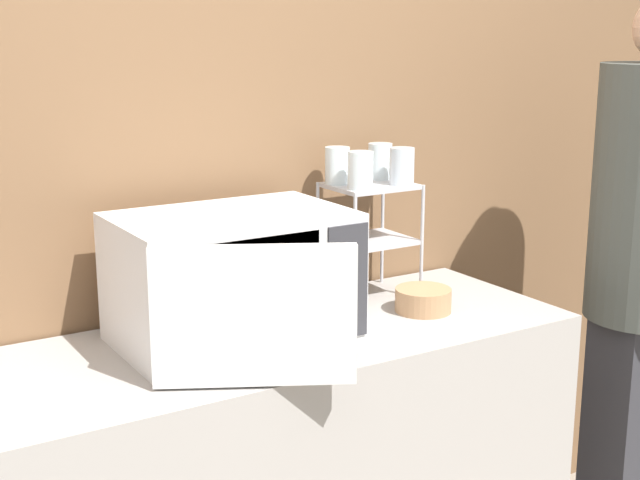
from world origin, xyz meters
TOP-DOWN VIEW (x-y plane):
  - wall_back at (0.00, 0.62)m, footprint 8.00×0.06m
  - microwave at (-0.09, 0.31)m, footprint 0.58×0.60m
  - dish_rack at (0.42, 0.46)m, footprint 0.24×0.20m
  - glass_front_left at (0.35, 0.40)m, footprint 0.07×0.07m
  - glass_back_right at (0.49, 0.51)m, footprint 0.07×0.07m
  - glass_front_right at (0.49, 0.40)m, footprint 0.07×0.07m
  - glass_back_left at (0.34, 0.51)m, footprint 0.07×0.07m
  - bowl at (0.47, 0.26)m, footprint 0.16×0.16m

SIDE VIEW (x-z plane):
  - bowl at x=0.47m, z-range 0.93..1.00m
  - microwave at x=-0.09m, z-range 0.93..1.26m
  - dish_rack at x=0.42m, z-range 1.00..1.34m
  - wall_back at x=0.00m, z-range 0.00..2.60m
  - glass_front_left at x=0.35m, z-range 1.27..1.37m
  - glass_back_right at x=0.49m, z-range 1.27..1.37m
  - glass_front_right at x=0.49m, z-range 1.27..1.37m
  - glass_back_left at x=0.34m, z-range 1.27..1.37m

